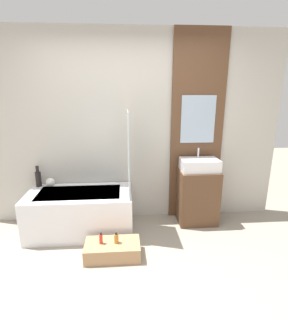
{
  "coord_description": "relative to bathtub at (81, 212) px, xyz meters",
  "views": [
    {
      "loc": [
        -0.09,
        -2.04,
        1.83
      ],
      "look_at": [
        0.12,
        0.7,
        1.01
      ],
      "focal_mm": 28.0,
      "sensor_mm": 36.0,
      "label": 1
    }
  ],
  "objects": [
    {
      "name": "vase_tall_dark",
      "position": [
        -0.58,
        0.27,
        0.39
      ],
      "size": [
        0.08,
        0.08,
        0.29
      ],
      "color": "black",
      "rests_on": "bathtub"
    },
    {
      "name": "bottle_soap_secondary",
      "position": [
        0.48,
        -0.61,
        -0.05
      ],
      "size": [
        0.05,
        0.05,
        0.13
      ],
      "color": "#B2752D",
      "rests_on": "wooden_step_bench"
    },
    {
      "name": "bottle_soap_primary",
      "position": [
        0.31,
        -0.61,
        -0.05
      ],
      "size": [
        0.04,
        0.04,
        0.13
      ],
      "color": "red",
      "rests_on": "wooden_step_bench"
    },
    {
      "name": "wall_wood_accent",
      "position": [
        1.61,
        0.36,
        1.03
      ],
      "size": [
        0.73,
        0.04,
        2.6
      ],
      "color": "brown",
      "rests_on": "ground_plane"
    },
    {
      "name": "vase_round_light",
      "position": [
        -0.42,
        0.25,
        0.34
      ],
      "size": [
        0.12,
        0.12,
        0.12
      ],
      "primitive_type": "sphere",
      "color": "silver",
      "rests_on": "bathtub"
    },
    {
      "name": "ground_plane",
      "position": [
        0.68,
        -1.17,
        -0.28
      ],
      "size": [
        12.0,
        12.0,
        0.0
      ],
      "primitive_type": "plane",
      "color": "gray"
    },
    {
      "name": "bathtub",
      "position": [
        0.0,
        0.0,
        0.0
      ],
      "size": [
        1.34,
        0.72,
        0.56
      ],
      "color": "white",
      "rests_on": "ground_plane"
    },
    {
      "name": "wooden_step_bench",
      "position": [
        0.44,
        -0.61,
        -0.19
      ],
      "size": [
        0.62,
        0.35,
        0.17
      ],
      "primitive_type": "cube",
      "color": "#A87F56",
      "rests_on": "ground_plane"
    },
    {
      "name": "glass_shower_screen",
      "position": [
        0.64,
        -0.08,
        0.79
      ],
      "size": [
        0.01,
        0.53,
        1.04
      ],
      "primitive_type": "cube",
      "color": "silver",
      "rests_on": "bathtub"
    },
    {
      "name": "sink",
      "position": [
        1.61,
        0.14,
        0.57
      ],
      "size": [
        0.51,
        0.33,
        0.3
      ],
      "color": "white",
      "rests_on": "vanity_cabinet"
    },
    {
      "name": "vanity_cabinet",
      "position": [
        1.61,
        0.14,
        0.1
      ],
      "size": [
        0.54,
        0.4,
        0.77
      ],
      "primitive_type": "cube",
      "color": "brown",
      "rests_on": "ground_plane"
    },
    {
      "name": "wall_tiled_back",
      "position": [
        0.68,
        0.41,
        1.02
      ],
      "size": [
        4.2,
        0.06,
        2.6
      ],
      "primitive_type": "cube",
      "color": "#B7B2A8",
      "rests_on": "ground_plane"
    }
  ]
}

